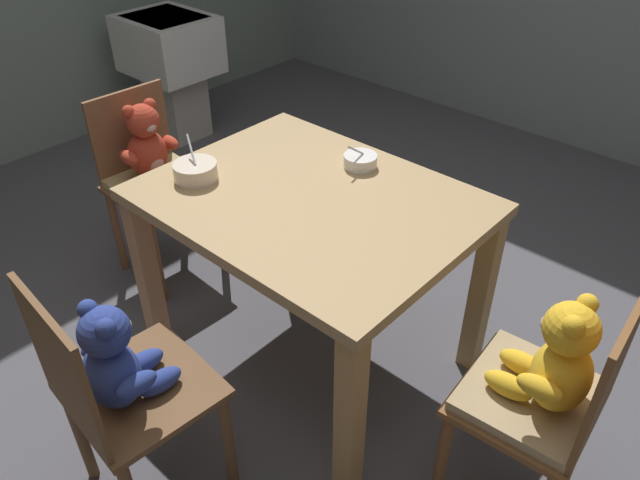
% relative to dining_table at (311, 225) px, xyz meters
% --- Properties ---
extents(ground_plane, '(5.20, 5.20, 0.04)m').
position_rel_dining_table_xyz_m(ground_plane, '(0.00, 0.00, -0.65)').
color(ground_plane, '#515056').
extents(dining_table, '(1.11, 0.86, 0.75)m').
position_rel_dining_table_xyz_m(dining_table, '(0.00, 0.00, 0.00)').
color(dining_table, tan).
rests_on(dining_table, ground_plane).
extents(teddy_chair_near_left, '(0.41, 0.42, 0.85)m').
position_rel_dining_table_xyz_m(teddy_chair_near_left, '(-0.93, -0.02, -0.09)').
color(teddy_chair_near_left, brown).
rests_on(teddy_chair_near_left, ground_plane).
extents(teddy_chair_near_front, '(0.43, 0.42, 0.87)m').
position_rel_dining_table_xyz_m(teddy_chair_near_front, '(0.01, -0.81, -0.10)').
color(teddy_chair_near_front, brown).
rests_on(teddy_chair_near_front, ground_plane).
extents(teddy_chair_near_right, '(0.40, 0.42, 0.88)m').
position_rel_dining_table_xyz_m(teddy_chair_near_right, '(0.92, -0.04, -0.08)').
color(teddy_chair_near_right, brown).
rests_on(teddy_chair_near_right, ground_plane).
extents(porridge_bowl_cream_near_left, '(0.16, 0.16, 0.14)m').
position_rel_dining_table_xyz_m(porridge_bowl_cream_near_left, '(-0.38, -0.18, 0.15)').
color(porridge_bowl_cream_near_left, beige).
rests_on(porridge_bowl_cream_near_left, dining_table).
extents(porridge_bowl_white_far_center, '(0.12, 0.13, 0.11)m').
position_rel_dining_table_xyz_m(porridge_bowl_white_far_center, '(-0.01, 0.28, 0.14)').
color(porridge_bowl_white_far_center, white).
rests_on(porridge_bowl_white_far_center, dining_table).
extents(sink_basin, '(0.56, 0.47, 0.78)m').
position_rel_dining_table_xyz_m(sink_basin, '(-2.05, 0.91, -0.12)').
color(sink_basin, '#B7B2A8').
rests_on(sink_basin, ground_plane).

